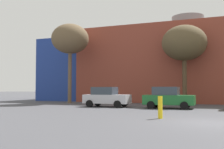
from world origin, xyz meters
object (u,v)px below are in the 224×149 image
Objects in this scene: bare_tree_1 at (184,43)px; bollard_yellow_0 at (160,107)px; parked_car_0 at (106,97)px; bare_tree_2 at (70,39)px; parked_car_1 at (168,98)px.

bollard_yellow_0 is (0.29, -13.16, -5.42)m from bare_tree_1.
parked_car_0 is 9.90m from bollard_yellow_0.
bare_tree_1 is at bearing 7.10° from bare_tree_2.
bare_tree_2 reaches higher than bare_tree_1.
parked_car_0 is 0.51× the size of bare_tree_1.
bare_tree_2 is (-5.97, 4.02, 6.07)m from parked_car_0.
bare_tree_2 reaches higher than bollard_yellow_0.
parked_car_1 is 0.51× the size of bare_tree_1.
parked_car_0 is 3.35× the size of bollard_yellow_0.
bollard_yellow_0 is at bearing -43.64° from bare_tree_2.
bollard_yellow_0 is (12.24, -11.68, -6.33)m from bare_tree_2.
bare_tree_2 is at bearing 136.36° from bollard_yellow_0.
parked_car_1 reaches higher than bollard_yellow_0.
bare_tree_1 is at bearing 42.64° from parked_car_0.
parked_car_1 is (5.34, -0.00, 0.00)m from parked_car_0.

